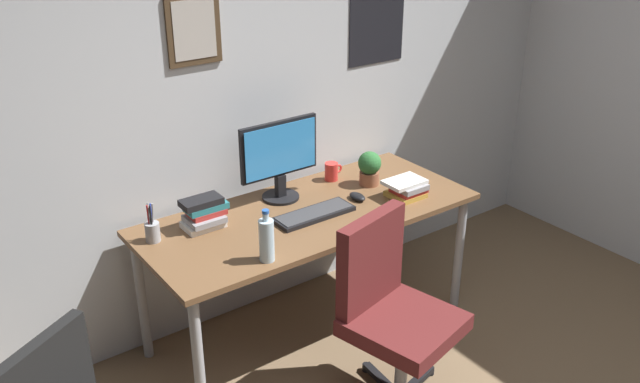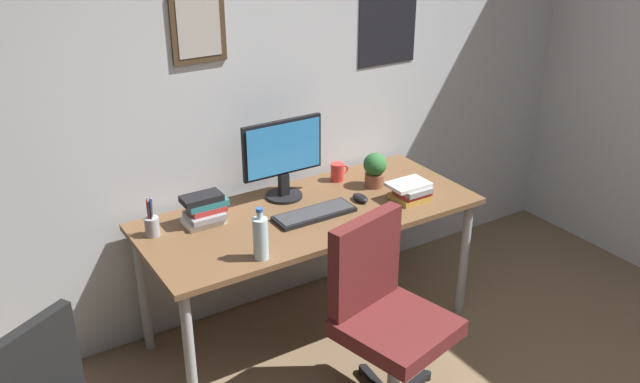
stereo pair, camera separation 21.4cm
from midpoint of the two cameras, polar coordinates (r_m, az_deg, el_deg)
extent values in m
cube|color=silver|center=(3.72, -2.17, 8.96)|extent=(4.40, 0.08, 2.60)
cube|color=#4C3823|center=(3.40, -8.37, 13.42)|extent=(0.28, 0.02, 0.34)
cube|color=beige|center=(3.39, -8.29, 13.39)|extent=(0.22, 0.00, 0.28)
cube|color=black|center=(4.01, 7.31, 14.40)|extent=(0.40, 0.01, 0.56)
cube|color=brown|center=(3.53, 0.88, -1.87)|extent=(1.77, 0.76, 0.03)
cylinder|color=#9EA0A5|center=(3.17, -8.89, -13.70)|extent=(0.05, 0.05, 0.71)
cylinder|color=#9EA0A5|center=(3.96, 13.51, -5.53)|extent=(0.05, 0.05, 0.71)
cylinder|color=#9EA0A5|center=(3.66, -12.97, -8.22)|extent=(0.05, 0.05, 0.71)
cylinder|color=#9EA0A5|center=(4.37, 7.70, -2.03)|extent=(0.05, 0.05, 0.71)
cube|color=#591E1E|center=(3.17, 8.40, -11.30)|extent=(0.55, 0.55, 0.08)
cube|color=#591E1E|center=(3.13, 5.76, -5.92)|extent=(0.42, 0.17, 0.45)
cylinder|color=#9EA0A5|center=(3.33, 8.13, -14.78)|extent=(0.07, 0.07, 0.42)
cylinder|color=black|center=(3.63, 10.70, -14.96)|extent=(0.05, 0.05, 0.04)
cube|color=black|center=(3.52, 6.60, -15.72)|extent=(0.06, 0.28, 0.03)
cylinder|color=black|center=(3.62, 5.33, -14.65)|extent=(0.05, 0.05, 0.04)
cube|color=black|center=(2.73, -20.81, -14.13)|extent=(0.37, 0.25, 0.40)
cylinder|color=black|center=(3.67, -1.37, -0.37)|extent=(0.20, 0.20, 0.01)
cube|color=black|center=(3.64, -1.38, 0.58)|extent=(0.05, 0.04, 0.12)
cube|color=black|center=(3.57, -1.45, 3.69)|extent=(0.46, 0.02, 0.30)
cube|color=#338CD8|center=(3.55, -1.29, 3.59)|extent=(0.43, 0.00, 0.27)
cube|color=black|center=(3.47, 1.30, -1.92)|extent=(0.43, 0.15, 0.02)
cube|color=#38383A|center=(3.46, 1.30, -1.73)|extent=(0.41, 0.13, 0.00)
ellipsoid|color=black|center=(3.64, 5.08, -0.55)|extent=(0.06, 0.11, 0.04)
cylinder|color=silver|center=(3.06, -3.00, -4.00)|extent=(0.07, 0.07, 0.20)
cylinder|color=silver|center=(3.00, -3.05, -2.00)|extent=(0.03, 0.03, 0.04)
cylinder|color=#2659B2|center=(2.99, -3.06, -1.57)|extent=(0.03, 0.03, 0.01)
cylinder|color=red|center=(3.86, 3.04, 1.63)|extent=(0.08, 0.08, 0.10)
torus|color=red|center=(3.89, 3.64, 1.85)|extent=(0.05, 0.01, 0.05)
cylinder|color=brown|center=(3.81, 6.20, 0.97)|extent=(0.11, 0.11, 0.07)
sphere|color=#2D6B33|center=(3.78, 6.26, 2.26)|extent=(0.13, 0.13, 0.13)
ellipsoid|color=#287A38|center=(3.78, 5.65, 2.26)|extent=(0.07, 0.08, 0.02)
ellipsoid|color=#287A38|center=(3.80, 6.40, 2.81)|extent=(0.07, 0.08, 0.02)
ellipsoid|color=#287A38|center=(3.73, 6.24, 2.24)|extent=(0.08, 0.07, 0.02)
cylinder|color=#9EA0A5|center=(3.34, -12.11, -2.92)|extent=(0.07, 0.07, 0.09)
cylinder|color=#263FBF|center=(3.32, -12.17, -1.63)|extent=(0.01, 0.01, 0.13)
cylinder|color=red|center=(3.31, -12.44, -1.75)|extent=(0.01, 0.01, 0.13)
cylinder|color=black|center=(3.30, -12.23, -1.82)|extent=(0.01, 0.01, 0.13)
cylinder|color=#9EA0A5|center=(3.31, -12.08, -1.61)|extent=(0.01, 0.03, 0.14)
cylinder|color=#9EA0A5|center=(3.30, -12.33, -1.68)|extent=(0.01, 0.02, 0.14)
cube|color=silver|center=(3.43, -7.98, -2.44)|extent=(0.19, 0.14, 0.03)
cube|color=gray|center=(3.41, -7.87, -1.99)|extent=(0.18, 0.16, 0.03)
cube|color=#B22D28|center=(3.41, -7.69, -1.44)|extent=(0.18, 0.12, 0.03)
cube|color=#26727A|center=(3.40, -7.73, -1.00)|extent=(0.20, 0.11, 0.03)
cube|color=black|center=(3.38, -8.12, -0.58)|extent=(0.20, 0.11, 0.03)
cube|color=gold|center=(3.69, 9.15, -0.48)|extent=(0.18, 0.17, 0.03)
cube|color=#B22D28|center=(3.68, 9.42, -0.15)|extent=(0.16, 0.14, 0.02)
cube|color=gray|center=(3.68, 9.39, 0.24)|extent=(0.16, 0.17, 0.03)
cube|color=silver|center=(3.66, 9.09, 0.57)|extent=(0.22, 0.15, 0.02)
camera|label=1|loc=(0.11, -88.18, 0.84)|focal=38.19mm
camera|label=2|loc=(0.11, 91.82, -0.84)|focal=38.19mm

